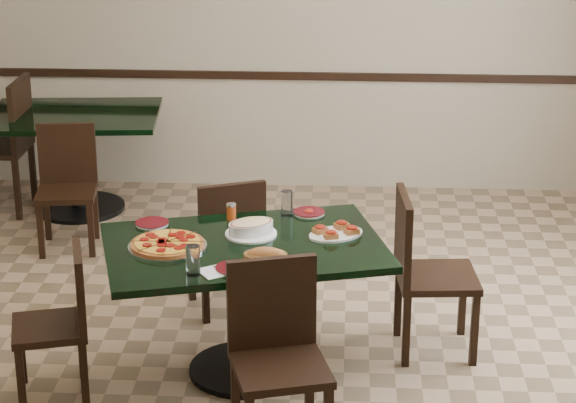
# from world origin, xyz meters

# --- Properties ---
(floor) EXTENTS (5.50, 5.50, 0.00)m
(floor) POSITION_xyz_m (0.00, 0.00, 0.00)
(floor) COLOR #8D7051
(floor) RESTS_ON ground
(room_shell) EXTENTS (5.50, 5.50, 5.50)m
(room_shell) POSITION_xyz_m (1.02, 1.73, 1.17)
(room_shell) COLOR silver
(room_shell) RESTS_ON floor
(main_table) EXTENTS (1.63, 1.28, 0.75)m
(main_table) POSITION_xyz_m (-0.12, -0.32, 0.57)
(main_table) COLOR black
(main_table) RESTS_ON floor
(back_table) EXTENTS (1.30, 1.00, 0.75)m
(back_table) POSITION_xyz_m (-1.60, 2.11, 0.52)
(back_table) COLOR black
(back_table) RESTS_ON floor
(chair_far) EXTENTS (0.52, 0.52, 0.86)m
(chair_far) POSITION_xyz_m (-0.28, 0.41, 0.48)
(chair_far) COLOR black
(chair_far) RESTS_ON floor
(chair_near) EXTENTS (0.53, 0.53, 0.92)m
(chair_near) POSITION_xyz_m (0.10, -1.00, 0.52)
(chair_near) COLOR black
(chair_near) RESTS_ON floor
(chair_right) EXTENTS (0.47, 0.47, 0.93)m
(chair_right) POSITION_xyz_m (0.83, -0.01, 0.52)
(chair_right) COLOR black
(chair_right) RESTS_ON floor
(chair_left) EXTENTS (0.46, 0.46, 0.80)m
(chair_left) POSITION_xyz_m (-1.03, -0.60, 0.44)
(chair_left) COLOR black
(chair_left) RESTS_ON floor
(back_chair_near) EXTENTS (0.44, 0.44, 0.85)m
(back_chair_near) POSITION_xyz_m (-1.50, 1.43, 0.47)
(back_chair_near) COLOR black
(back_chair_near) RESTS_ON floor
(back_chair_left) EXTENTS (0.47, 0.47, 1.01)m
(back_chair_left) POSITION_xyz_m (-2.10, 2.08, 0.57)
(back_chair_left) COLOR black
(back_chair_left) RESTS_ON floor
(pepperoni_pizza) EXTENTS (0.41, 0.41, 0.04)m
(pepperoni_pizza) POSITION_xyz_m (-0.51, -0.39, 0.77)
(pepperoni_pizza) COLOR silver
(pepperoni_pizza) RESTS_ON main_table
(lasagna_casserole) EXTENTS (0.30, 0.28, 0.09)m
(lasagna_casserole) POSITION_xyz_m (-0.09, -0.19, 0.80)
(lasagna_casserole) COLOR silver
(lasagna_casserole) RESTS_ON main_table
(bread_basket) EXTENTS (0.22, 0.15, 0.09)m
(bread_basket) POSITION_xyz_m (0.02, -0.59, 0.79)
(bread_basket) COLOR brown
(bread_basket) RESTS_ON main_table
(bruschetta_platter) EXTENTS (0.37, 0.34, 0.05)m
(bruschetta_platter) POSITION_xyz_m (0.36, -0.18, 0.77)
(bruschetta_platter) COLOR silver
(bruschetta_platter) RESTS_ON main_table
(side_plate_near) EXTENTS (0.19, 0.19, 0.02)m
(side_plate_near) POSITION_xyz_m (-0.13, -0.66, 0.76)
(side_plate_near) COLOR silver
(side_plate_near) RESTS_ON main_table
(side_plate_far_r) EXTENTS (0.18, 0.18, 0.03)m
(side_plate_far_r) POSITION_xyz_m (0.20, 0.14, 0.76)
(side_plate_far_r) COLOR silver
(side_plate_far_r) RESTS_ON main_table
(side_plate_far_l) EXTENTS (0.18, 0.18, 0.02)m
(side_plate_far_l) POSITION_xyz_m (-0.64, -0.07, 0.76)
(side_plate_far_l) COLOR silver
(side_plate_far_l) RESTS_ON main_table
(napkin_setting) EXTENTS (0.20, 0.20, 0.01)m
(napkin_setting) POSITION_xyz_m (-0.22, -0.69, 0.75)
(napkin_setting) COLOR silver
(napkin_setting) RESTS_ON main_table
(water_glass_a) EXTENTS (0.07, 0.07, 0.14)m
(water_glass_a) POSITION_xyz_m (0.08, 0.11, 0.82)
(water_glass_a) COLOR silver
(water_glass_a) RESTS_ON main_table
(water_glass_b) EXTENTS (0.07, 0.07, 0.15)m
(water_glass_b) POSITION_xyz_m (-0.33, -0.73, 0.83)
(water_glass_b) COLOR silver
(water_glass_b) RESTS_ON main_table
(pepper_shaker) EXTENTS (0.05, 0.05, 0.09)m
(pepper_shaker) POSITION_xyz_m (-0.22, 0.03, 0.80)
(pepper_shaker) COLOR #BA4913
(pepper_shaker) RESTS_ON main_table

